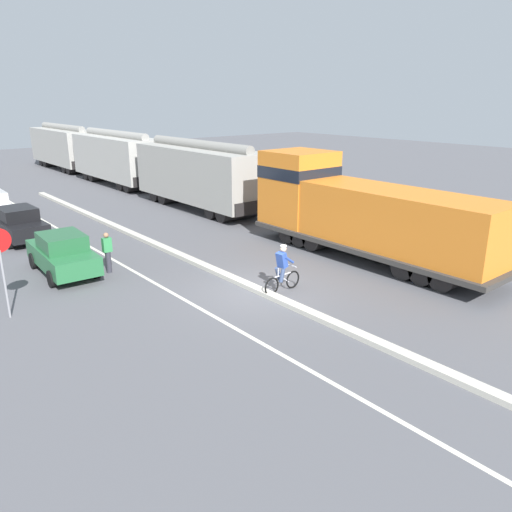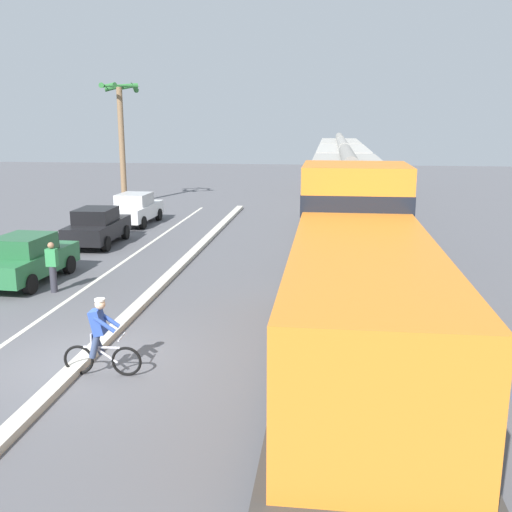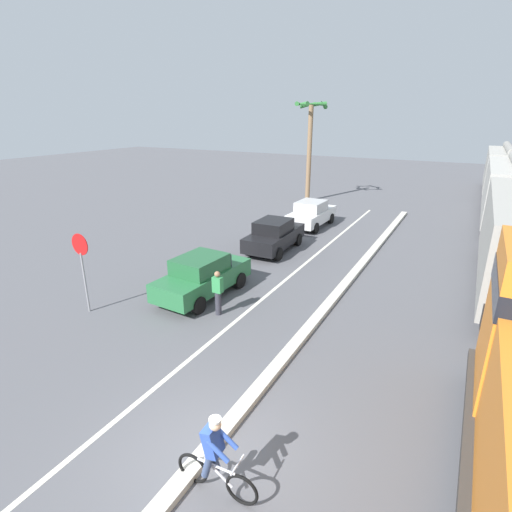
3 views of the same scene
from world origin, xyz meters
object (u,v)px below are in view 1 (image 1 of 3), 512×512
(locomotive, at_px, (356,214))
(stop_sign, at_px, (0,256))
(parked_car_green, at_px, (62,253))
(pedestrian_by_cars, at_px, (108,252))
(cyclist, at_px, (282,270))
(hopper_car_lead, at_px, (199,175))
(parked_car_black, at_px, (18,224))
(hopper_car_middle, at_px, (117,158))
(hopper_car_trailing, at_px, (64,147))

(locomotive, distance_m, stop_sign, 13.73)
(parked_car_green, bearing_deg, pedestrian_by_cars, -36.51)
(cyclist, xyz_separation_m, stop_sign, (-8.04, 3.87, 1.21))
(cyclist, bearing_deg, locomotive, 13.03)
(locomotive, bearing_deg, hopper_car_lead, 90.00)
(hopper_car_lead, height_order, parked_car_black, hopper_car_lead)
(hopper_car_lead, relative_size, pedestrian_by_cars, 6.54)
(hopper_car_middle, xyz_separation_m, pedestrian_by_cars, (-9.30, -19.14, -1.23))
(locomotive, relative_size, hopper_car_lead, 1.10)
(locomotive, xyz_separation_m, parked_car_green, (-10.69, 5.64, -0.98))
(locomotive, distance_m, hopper_car_trailing, 35.36)
(locomotive, xyz_separation_m, stop_sign, (-13.48, 2.61, 0.23))
(hopper_car_lead, relative_size, cyclist, 6.18)
(locomotive, relative_size, hopper_car_middle, 1.10)
(hopper_car_lead, height_order, hopper_car_middle, same)
(cyclist, bearing_deg, hopper_car_middle, 77.73)
(hopper_car_trailing, height_order, cyclist, hopper_car_trailing)
(parked_car_black, relative_size, pedestrian_by_cars, 2.62)
(hopper_car_middle, xyz_separation_m, parked_car_green, (-10.69, -18.12, -1.26))
(parked_car_green, bearing_deg, hopper_car_middle, 59.45)
(parked_car_green, relative_size, parked_car_black, 1.01)
(hopper_car_middle, height_order, pedestrian_by_cars, hopper_car_middle)
(parked_car_black, bearing_deg, hopper_car_trailing, 65.63)
(cyclist, height_order, stop_sign, stop_sign)
(stop_sign, bearing_deg, pedestrian_by_cars, 25.62)
(hopper_car_lead, bearing_deg, stop_sign, -144.69)
(pedestrian_by_cars, bearing_deg, hopper_car_lead, 39.05)
(parked_car_green, xyz_separation_m, stop_sign, (-2.79, -3.03, 1.21))
(parked_car_green, bearing_deg, locomotive, -27.82)
(parked_car_green, relative_size, stop_sign, 1.49)
(pedestrian_by_cars, bearing_deg, cyclist, -56.69)
(parked_car_green, distance_m, stop_sign, 4.29)
(stop_sign, bearing_deg, cyclist, -25.70)
(hopper_car_middle, bearing_deg, stop_sign, -122.51)
(pedestrian_by_cars, bearing_deg, parked_car_green, 143.49)
(locomotive, bearing_deg, parked_car_green, 152.18)
(hopper_car_trailing, height_order, pedestrian_by_cars, hopper_car_trailing)
(parked_car_green, bearing_deg, cyclist, -52.74)
(hopper_car_lead, height_order, parked_car_green, hopper_car_lead)
(cyclist, bearing_deg, stop_sign, 154.30)
(hopper_car_lead, distance_m, stop_sign, 16.52)
(pedestrian_by_cars, bearing_deg, hopper_car_trailing, 73.17)
(parked_car_green, relative_size, pedestrian_by_cars, 2.64)
(cyclist, relative_size, pedestrian_by_cars, 1.06)
(stop_sign, bearing_deg, parked_car_green, 47.40)
(locomotive, distance_m, hopper_car_middle, 23.76)
(hopper_car_lead, relative_size, parked_car_green, 2.48)
(pedestrian_by_cars, bearing_deg, hopper_car_middle, 64.09)
(parked_car_black, height_order, cyclist, cyclist)
(cyclist, bearing_deg, pedestrian_by_cars, 123.31)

